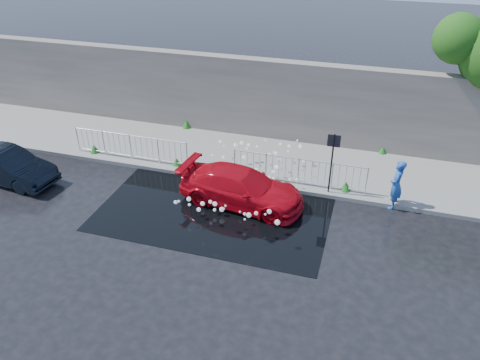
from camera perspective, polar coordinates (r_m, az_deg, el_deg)
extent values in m
plane|color=black|center=(16.02, -5.94, -5.26)|extent=(90.00, 90.00, 0.00)
cube|color=gray|center=(19.96, -0.59, 3.02)|extent=(30.00, 4.00, 0.15)
cube|color=gray|center=(18.31, -2.45, 0.23)|extent=(30.00, 0.25, 0.16)
cube|color=#5F5850|center=(21.14, 1.19, 10.08)|extent=(30.00, 0.60, 3.50)
cube|color=black|center=(16.62, -3.05, -3.61)|extent=(8.00, 5.00, 0.01)
cylinder|color=black|center=(17.05, 11.05, 1.69)|extent=(0.06, 0.06, 2.50)
cube|color=black|center=(16.60, 11.39, 4.71)|extent=(0.45, 0.04, 0.45)
sphere|color=#194510|center=(19.92, 25.10, 15.35)|extent=(1.89, 1.89, 1.89)
cylinder|color=silver|center=(21.11, -19.16, 4.74)|extent=(0.05, 0.05, 1.10)
cylinder|color=silver|center=(18.78, -6.49, 3.06)|extent=(0.05, 0.05, 1.10)
cylinder|color=silver|center=(19.60, -13.37, 5.32)|extent=(5.00, 0.04, 0.04)
cylinder|color=silver|center=(20.01, -13.05, 2.87)|extent=(5.00, 0.04, 0.04)
cylinder|color=silver|center=(18.15, -0.64, 2.22)|extent=(0.05, 0.05, 1.10)
cylinder|color=silver|center=(17.50, 15.18, -0.12)|extent=(0.05, 0.05, 1.10)
cylinder|color=silver|center=(17.40, 7.24, 2.57)|extent=(5.00, 0.04, 0.04)
cylinder|color=silver|center=(17.87, 7.04, -0.12)|extent=(5.00, 0.04, 0.04)
cone|color=#195717|center=(20.92, -17.33, 3.68)|extent=(0.40, 0.40, 0.36)
cone|color=#195717|center=(19.19, -7.74, 2.26)|extent=(0.36, 0.36, 0.30)
cone|color=#195717|center=(18.20, 1.51, 1.00)|extent=(0.44, 0.44, 0.38)
cone|color=#195717|center=(17.74, 12.79, -0.74)|extent=(0.38, 0.38, 0.36)
cone|color=#195717|center=(22.41, -6.52, 6.82)|extent=(0.42, 0.42, 0.38)
cone|color=#195717|center=(20.85, 17.01, 3.52)|extent=(0.34, 0.34, 0.28)
sphere|color=white|center=(18.05, -0.08, 1.67)|extent=(0.17, 0.17, 0.17)
sphere|color=white|center=(17.47, 6.93, 0.04)|extent=(0.10, 0.10, 0.10)
sphere|color=white|center=(18.00, 2.03, 1.31)|extent=(0.12, 0.12, 0.12)
sphere|color=white|center=(18.68, 4.12, 3.44)|extent=(0.07, 0.07, 0.07)
sphere|color=white|center=(17.74, 1.66, 0.68)|extent=(0.08, 0.08, 0.08)
sphere|color=white|center=(18.13, 4.83, 2.51)|extent=(0.10, 0.10, 0.10)
sphere|color=white|center=(17.65, 4.24, 1.01)|extent=(0.10, 0.10, 0.10)
sphere|color=white|center=(18.55, 3.60, 3.21)|extent=(0.09, 0.09, 0.09)
sphere|color=white|center=(18.26, -3.28, 0.99)|extent=(0.14, 0.14, 0.14)
sphere|color=white|center=(18.76, 0.82, 3.89)|extent=(0.10, 0.10, 0.10)
sphere|color=white|center=(18.84, -0.58, 4.25)|extent=(0.15, 0.15, 0.15)
sphere|color=white|center=(18.77, 6.00, 4.12)|extent=(0.13, 0.13, 0.13)
sphere|color=white|center=(19.04, -1.98, 4.17)|extent=(0.07, 0.07, 0.07)
sphere|color=white|center=(18.82, 2.07, 4.10)|extent=(0.10, 0.10, 0.10)
sphere|color=white|center=(17.63, 2.83, -0.32)|extent=(0.10, 0.10, 0.10)
sphere|color=white|center=(18.86, 7.35, 4.08)|extent=(0.16, 0.16, 0.16)
sphere|color=white|center=(18.02, -2.49, 0.29)|extent=(0.14, 0.14, 0.14)
sphere|color=white|center=(17.77, 0.31, 0.96)|extent=(0.08, 0.08, 0.08)
sphere|color=white|center=(19.03, 4.95, 4.39)|extent=(0.12, 0.12, 0.12)
sphere|color=white|center=(19.03, 6.99, 4.79)|extent=(0.08, 0.08, 0.08)
sphere|color=white|center=(18.47, 5.89, 3.52)|extent=(0.08, 0.08, 0.08)
sphere|color=white|center=(18.35, 0.47, 2.79)|extent=(0.16, 0.16, 0.16)
sphere|color=white|center=(18.21, 7.71, 2.28)|extent=(0.08, 0.08, 0.08)
sphere|color=white|center=(18.94, 3.11, 4.85)|extent=(0.08, 0.08, 0.08)
sphere|color=white|center=(17.77, 3.56, 0.29)|extent=(0.15, 0.15, 0.15)
sphere|color=white|center=(18.02, 4.49, 1.57)|extent=(0.18, 0.18, 0.18)
sphere|color=white|center=(17.87, 1.40, 0.16)|extent=(0.07, 0.07, 0.07)
sphere|color=white|center=(18.69, -2.06, 2.78)|extent=(0.13, 0.13, 0.13)
sphere|color=white|center=(18.30, 4.40, 3.26)|extent=(0.15, 0.15, 0.15)
sphere|color=white|center=(17.43, 6.10, 0.02)|extent=(0.09, 0.09, 0.09)
sphere|color=white|center=(18.49, -3.39, 3.02)|extent=(0.09, 0.09, 0.09)
sphere|color=white|center=(18.94, 0.19, 4.54)|extent=(0.16, 0.16, 0.16)
sphere|color=white|center=(17.20, 4.99, -0.89)|extent=(0.14, 0.14, 0.14)
sphere|color=white|center=(17.72, 4.09, 0.16)|extent=(0.12, 0.12, 0.12)
sphere|color=white|center=(19.34, -2.44, 4.70)|extent=(0.13, 0.13, 0.13)
sphere|color=white|center=(19.01, 1.06, 4.28)|extent=(0.14, 0.14, 0.14)
sphere|color=white|center=(18.27, -2.70, 1.84)|extent=(0.12, 0.12, 0.12)
sphere|color=white|center=(17.90, 4.04, 1.00)|extent=(0.13, 0.13, 0.13)
sphere|color=white|center=(18.50, -3.01, 1.78)|extent=(0.12, 0.12, 0.12)
sphere|color=white|center=(16.10, 0.02, -3.89)|extent=(0.09, 0.09, 0.09)
sphere|color=white|center=(14.83, 1.97, -4.06)|extent=(0.13, 0.13, 0.13)
sphere|color=white|center=(15.47, -4.59, -2.88)|extent=(0.15, 0.15, 0.15)
sphere|color=white|center=(15.51, 3.10, -4.20)|extent=(0.08, 0.08, 0.08)
sphere|color=white|center=(15.50, -6.19, -3.02)|extent=(0.09, 0.09, 0.09)
sphere|color=white|center=(15.23, -1.79, -3.15)|extent=(0.07, 0.07, 0.07)
sphere|color=white|center=(16.57, -4.62, -2.82)|extent=(0.11, 0.11, 0.11)
sphere|color=white|center=(16.21, -3.12, -3.65)|extent=(0.12, 0.12, 0.12)
sphere|color=white|center=(15.92, 2.22, -3.76)|extent=(0.13, 0.13, 0.13)
sphere|color=white|center=(14.61, 1.08, -4.30)|extent=(0.16, 0.16, 0.16)
sphere|color=white|center=(14.45, 4.57, -5.17)|extent=(0.18, 0.18, 0.18)
sphere|color=white|center=(16.08, -6.26, -2.32)|extent=(0.16, 0.16, 0.16)
sphere|color=white|center=(14.55, 0.59, -4.80)|extent=(0.07, 0.07, 0.07)
sphere|color=white|center=(16.00, -5.06, -3.61)|extent=(0.15, 0.15, 0.15)
sphere|color=white|center=(15.30, -7.48, -2.58)|extent=(0.09, 0.09, 0.09)
sphere|color=white|center=(14.82, -1.99, -3.51)|extent=(0.06, 0.06, 0.06)
sphere|color=white|center=(15.70, 4.76, -4.23)|extent=(0.17, 0.17, 0.17)
sphere|color=white|center=(15.04, 3.59, -3.86)|extent=(0.16, 0.16, 0.16)
sphere|color=white|center=(16.16, -2.24, -3.60)|extent=(0.17, 0.17, 0.17)
sphere|color=white|center=(16.20, -3.64, -2.67)|extent=(0.14, 0.14, 0.14)
sphere|color=white|center=(15.44, -7.87, -2.70)|extent=(0.13, 0.13, 0.13)
sphere|color=white|center=(15.63, 0.57, -4.16)|extent=(0.10, 0.10, 0.10)
sphere|color=white|center=(15.03, -3.08, -2.93)|extent=(0.15, 0.15, 0.15)
imported|color=#B40712|center=(16.60, 0.20, -0.93)|extent=(4.69, 2.34, 1.31)
imported|color=black|center=(20.06, -26.44, 1.51)|extent=(4.03, 1.79, 1.29)
imported|color=#2050A4|center=(17.13, 18.51, -0.56)|extent=(0.53, 0.73, 1.84)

